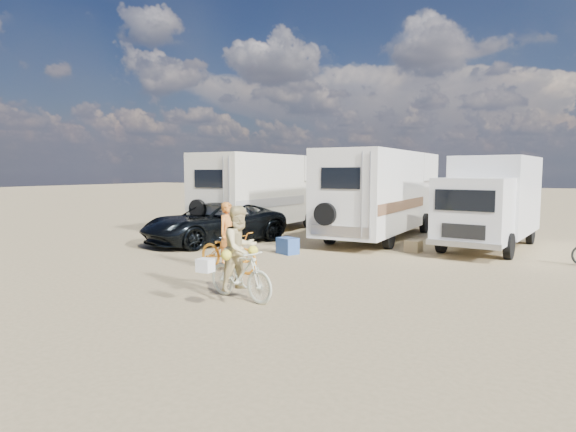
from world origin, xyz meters
The scene contains 11 objects.
ground centered at (0.00, 0.00, 0.00)m, with size 140.00×140.00×0.00m, color tan.
rv_main centered at (-0.03, 7.23, 1.59)m, with size 2.28×7.83×3.19m, color white, non-canonical shape.
rv_left centered at (-4.86, 6.74, 1.57)m, with size 2.28×6.83×3.14m, color beige, non-canonical shape.
box_truck centered at (3.77, 6.57, 1.48)m, with size 2.11×5.90×2.96m, color white, non-canonical shape.
dark_suv centered at (-4.68, 3.19, 0.70)m, with size 2.33×5.06×1.41m, color black.
bike_man centered at (-1.49, -0.42, 0.50)m, with size 0.66×1.90×1.00m, color orange.
bike_woman centered at (0.28, -2.49, 0.51)m, with size 0.48×1.69×1.02m, color beige.
rider_man centered at (-1.49, -0.42, 0.77)m, with size 0.56×0.37×1.54m, color orange.
rider_woman centered at (0.28, -2.49, 0.82)m, with size 0.80×0.62×1.65m, color #CBB87C.
cooler centered at (-1.42, 2.51, 0.24)m, with size 0.61×0.44×0.49m, color #2C5098.
crate centered at (1.82, 4.68, 0.18)m, with size 0.45×0.45×0.36m, color #8E7950.
Camera 1 is at (5.48, -10.05, 2.48)m, focal length 30.02 mm.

